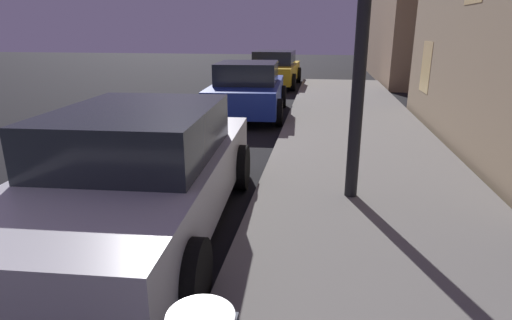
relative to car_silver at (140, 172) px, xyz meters
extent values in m
cube|color=#B7B7BF|center=(0.00, -0.02, -0.14)|extent=(2.10, 4.66, 0.64)
cube|color=#1E2328|center=(0.00, 0.06, 0.44)|extent=(1.75, 2.24, 0.56)
cylinder|color=black|center=(-1.01, 1.34, -0.38)|extent=(0.26, 0.67, 0.66)
cylinder|color=black|center=(0.86, 1.45, -0.38)|extent=(0.26, 0.67, 0.66)
cylinder|color=black|center=(1.02, -1.38, -0.38)|extent=(0.26, 0.67, 0.66)
cube|color=navy|center=(0.00, 6.95, -0.14)|extent=(1.97, 4.13, 0.64)
cube|color=#1E2328|center=(0.01, 6.86, 0.44)|extent=(1.64, 1.95, 0.56)
cylinder|color=black|center=(-0.95, 8.15, -0.38)|extent=(0.26, 0.67, 0.66)
cylinder|color=black|center=(0.81, 8.25, -0.38)|extent=(0.26, 0.67, 0.66)
cylinder|color=black|center=(-0.81, 5.65, -0.38)|extent=(0.26, 0.67, 0.66)
cylinder|color=black|center=(0.95, 5.75, -0.38)|extent=(0.26, 0.67, 0.66)
cube|color=gold|center=(0.00, 13.25, -0.14)|extent=(1.82, 4.43, 0.64)
cube|color=#1E2328|center=(0.00, 13.21, 0.44)|extent=(1.57, 2.07, 0.56)
cylinder|color=black|center=(-0.86, 14.63, -0.38)|extent=(0.23, 0.66, 0.66)
cylinder|color=black|center=(0.91, 14.60, -0.38)|extent=(0.23, 0.66, 0.66)
cylinder|color=black|center=(-0.91, 11.90, -0.38)|extent=(0.23, 0.66, 0.66)
cylinder|color=black|center=(0.86, 11.87, -0.38)|extent=(0.23, 0.66, 0.66)
cube|color=#F2D17F|center=(4.47, 6.59, 0.68)|extent=(0.06, 0.90, 1.20)
camera|label=1|loc=(1.99, -4.17, 1.54)|focal=29.10mm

